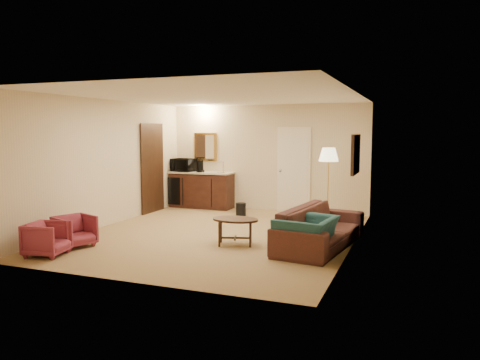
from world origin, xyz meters
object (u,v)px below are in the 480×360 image
(teal_armchair, at_px, (306,230))
(coffee_maker, at_px, (200,166))
(floor_lamp, at_px, (328,184))
(coffee_table, at_px, (235,232))
(microwave, at_px, (183,164))
(wetbar_cabinet, at_px, (202,190))
(sofa, at_px, (321,220))
(waste_bin, at_px, (241,209))
(rose_chair_near, at_px, (75,229))
(rose_chair_far, at_px, (47,237))

(teal_armchair, distance_m, coffee_maker, 5.03)
(floor_lamp, bearing_deg, coffee_table, -112.20)
(teal_armchair, bearing_deg, microwave, -124.52)
(microwave, bearing_deg, floor_lamp, 1.51)
(wetbar_cabinet, relative_size, floor_lamp, 1.02)
(sofa, height_order, waste_bin, sofa)
(teal_armchair, relative_size, coffee_maker, 3.18)
(sofa, xyz_separation_m, microwave, (-4.15, 2.94, 0.67))
(rose_chair_near, relative_size, microwave, 1.00)
(sofa, xyz_separation_m, coffee_table, (-1.40, -0.39, -0.22))
(floor_lamp, distance_m, waste_bin, 2.11)
(wetbar_cabinet, bearing_deg, microwave, -175.71)
(sofa, distance_m, teal_armchair, 0.66)
(sofa, height_order, rose_chair_near, sofa)
(sofa, height_order, coffee_maker, coffee_maker)
(sofa, bearing_deg, coffee_maker, 59.50)
(coffee_maker, bearing_deg, rose_chair_far, -91.10)
(floor_lamp, distance_m, microwave, 3.91)
(wetbar_cabinet, xyz_separation_m, teal_armchair, (3.55, -3.62, -0.05))
(wetbar_cabinet, bearing_deg, floor_lamp, -11.33)
(wetbar_cabinet, distance_m, coffee_table, 4.06)
(waste_bin, bearing_deg, microwave, 159.75)
(rose_chair_far, distance_m, waste_bin, 4.65)
(waste_bin, xyz_separation_m, microwave, (-1.85, 0.68, 0.97))
(rose_chair_near, xyz_separation_m, floor_lamp, (3.60, 3.79, 0.51))
(teal_armchair, xyz_separation_m, floor_lamp, (-0.20, 2.95, 0.39))
(rose_chair_far, height_order, floor_lamp, floor_lamp)
(floor_lamp, relative_size, waste_bin, 5.48)
(wetbar_cabinet, height_order, coffee_maker, coffee_maker)
(teal_armchair, distance_m, rose_chair_near, 3.89)
(wetbar_cabinet, bearing_deg, sofa, -39.18)
(waste_bin, relative_size, microwave, 0.50)
(wetbar_cabinet, height_order, floor_lamp, floor_lamp)
(waste_bin, distance_m, microwave, 2.20)
(microwave, xyz_separation_m, coffee_maker, (0.52, -0.06, -0.05))
(wetbar_cabinet, relative_size, microwave, 2.76)
(teal_armchair, xyz_separation_m, rose_chair_far, (-3.80, -1.46, -0.12))
(floor_lamp, relative_size, microwave, 2.71)
(rose_chair_far, relative_size, floor_lamp, 0.37)
(coffee_table, xyz_separation_m, microwave, (-2.75, 3.33, 0.89))
(rose_chair_far, bearing_deg, wetbar_cabinet, -14.19)
(teal_armchair, height_order, coffee_table, teal_armchair)
(sofa, relative_size, coffee_maker, 7.78)
(sofa, xyz_separation_m, waste_bin, (-2.30, 2.25, -0.31))
(coffee_table, distance_m, coffee_maker, 4.05)
(wetbar_cabinet, xyz_separation_m, rose_chair_near, (-0.25, -4.46, -0.16))
(teal_armchair, xyz_separation_m, coffee_maker, (-3.53, 3.52, 0.65))
(coffee_table, height_order, microwave, microwave)
(wetbar_cabinet, relative_size, rose_chair_far, 2.78)
(wetbar_cabinet, distance_m, microwave, 0.83)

